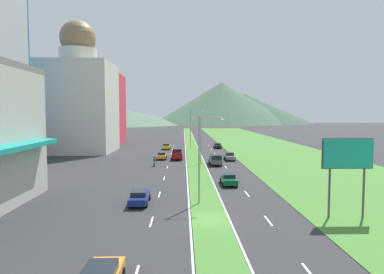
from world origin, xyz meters
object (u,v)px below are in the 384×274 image
(pickup_truck_1, at_px, (177,154))
(motorcycle_rider, at_px, (154,162))
(pickup_truck_0, at_px, (215,160))
(car_3, at_px, (218,146))
(car_4, at_px, (162,155))
(billboard_roadside, at_px, (348,158))
(car_1, at_px, (230,156))
(car_0, at_px, (140,197))
(car_6, at_px, (166,146))
(car_2, at_px, (229,179))
(street_lamp_far, at_px, (192,127))
(street_lamp_mid, at_px, (199,137))
(street_lamp_near, at_px, (202,154))

(pickup_truck_1, bearing_deg, motorcycle_rider, 157.63)
(pickup_truck_0, relative_size, pickup_truck_1, 1.00)
(car_3, distance_m, car_4, 25.33)
(billboard_roadside, relative_size, car_1, 1.61)
(car_3, xyz_separation_m, car_4, (-13.67, -21.33, 0.03))
(car_4, bearing_deg, pickup_truck_0, -128.38)
(car_0, height_order, car_1, car_1)
(car_1, relative_size, car_6, 1.07)
(car_2, relative_size, motorcycle_rider, 2.16)
(street_lamp_far, distance_m, car_0, 54.69)
(billboard_roadside, distance_m, motorcycle_rider, 36.23)
(car_0, bearing_deg, pickup_truck_1, -5.52)
(car_1, relative_size, car_3, 0.93)
(motorcycle_rider, bearing_deg, street_lamp_far, -14.17)
(street_lamp_far, height_order, car_2, street_lamp_far)
(car_4, relative_size, motorcycle_rider, 2.35)
(car_2, xyz_separation_m, pickup_truck_1, (-7.22, 25.11, 0.24))
(street_lamp_far, height_order, car_1, street_lamp_far)
(street_lamp_mid, height_order, car_1, street_lamp_mid)
(pickup_truck_1, bearing_deg, car_0, 174.48)
(car_1, distance_m, car_4, 13.84)
(pickup_truck_0, distance_m, pickup_truck_1, 10.76)
(car_0, xyz_separation_m, pickup_truck_0, (10.42, 26.09, 0.24))
(street_lamp_mid, distance_m, pickup_truck_1, 9.28)
(street_lamp_far, distance_m, pickup_truck_1, 20.75)
(car_4, bearing_deg, street_lamp_far, -18.56)
(street_lamp_far, xyz_separation_m, car_2, (3.70, -44.97, -5.09))
(street_lamp_near, xyz_separation_m, pickup_truck_0, (3.96, 26.24, -4.22))
(car_0, distance_m, car_2, 13.88)
(street_lamp_mid, bearing_deg, street_lamp_far, 91.32)
(car_3, bearing_deg, car_1, 0.10)
(car_1, height_order, car_4, car_1)
(pickup_truck_0, xyz_separation_m, motorcycle_rider, (-10.99, -1.33, -0.24))
(street_lamp_mid, height_order, car_2, street_lamp_mid)
(car_0, bearing_deg, street_lamp_near, -91.33)
(car_3, bearing_deg, motorcycle_rider, -25.08)
(street_lamp_mid, relative_size, car_0, 1.84)
(pickup_truck_0, bearing_deg, car_6, -159.00)
(car_0, bearing_deg, car_2, -49.28)
(car_2, relative_size, pickup_truck_1, 0.80)
(car_2, xyz_separation_m, car_4, (-10.35, 25.15, -0.01))
(car_2, distance_m, car_4, 27.20)
(street_lamp_mid, bearing_deg, car_1, 40.20)
(street_lamp_mid, xyz_separation_m, car_2, (3.07, -17.84, -4.24))
(car_6, height_order, pickup_truck_1, pickup_truck_1)
(street_lamp_near, bearing_deg, car_1, 77.13)
(pickup_truck_0, bearing_deg, street_lamp_mid, -105.15)
(car_0, bearing_deg, motorcycle_rider, 1.32)
(pickup_truck_1, bearing_deg, street_lamp_mid, -150.29)
(billboard_roadside, xyz_separation_m, car_0, (-19.12, 5.29, -4.68))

